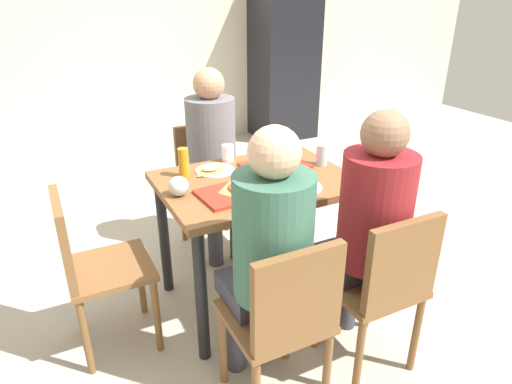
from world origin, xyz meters
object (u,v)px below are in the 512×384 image
person_in_red (268,248)px  person_far_side (213,149)px  paper_plate_center (215,170)px  pizza_slice_b (279,162)px  main_table (256,199)px  chair_left_end (90,262)px  plastic_cup_b (291,191)px  pizza_slice_c (211,169)px  tray_red_far (275,165)px  soda_can (322,155)px  drink_fridge (284,59)px  foil_bundle (179,186)px  plastic_cup_a (228,153)px  chair_near_right (383,283)px  paper_plate_near_edge (301,187)px  person_in_brown_jacket (368,221)px  chair_near_left (284,317)px  condiment_bottle (184,163)px  pizza_slice_a (240,188)px  chair_far_side (207,177)px

person_in_red → person_far_side: 1.27m
paper_plate_center → pizza_slice_b: size_ratio=1.10×
main_table → pizza_slice_b: pizza_slice_b is taller
chair_left_end → plastic_cup_b: (0.92, -0.32, 0.32)m
pizza_slice_c → plastic_cup_b: (0.20, -0.53, 0.03)m
tray_red_far → soda_can: 0.28m
person_in_red → drink_fridge: size_ratio=0.67×
chair_left_end → person_far_side: size_ratio=0.68×
pizza_slice_c → foil_bundle: size_ratio=2.11×
pizza_slice_b → plastic_cup_a: (-0.23, 0.20, 0.03)m
tray_red_far → drink_fridge: drink_fridge is taller
tray_red_far → foil_bundle: (-0.61, -0.13, 0.04)m
drink_fridge → person_far_side: bearing=-129.0°
chair_near_right → plastic_cup_a: (-0.28, 1.08, 0.32)m
pizza_slice_c → person_in_red: bearing=-95.6°
paper_plate_near_edge → tray_red_far: bearing=85.5°
person_in_brown_jacket → paper_plate_near_edge: person_in_brown_jacket is taller
chair_near_left → chair_near_right: 0.51m
person_in_red → foil_bundle: 0.63m
person_in_brown_jacket → paper_plate_center: (-0.41, 0.83, 0.03)m
chair_near_left → plastic_cup_b: (0.28, 0.44, 0.32)m
person_in_brown_jacket → foil_bundle: person_in_brown_jacket is taller
chair_left_end → drink_fridge: 3.95m
paper_plate_near_edge → main_table: bearing=126.4°
chair_near_right → paper_plate_near_edge: (-0.10, 0.55, 0.27)m
chair_left_end → condiment_bottle: 0.69m
pizza_slice_b → condiment_bottle: condiment_bottle is taller
chair_near_right → person_in_brown_jacket: (-0.00, 0.14, 0.25)m
paper_plate_near_edge → pizza_slice_b: size_ratio=1.10×
chair_near_right → plastic_cup_a: size_ratio=8.65×
paper_plate_center → soda_can: soda_can is taller
person_far_side → soda_can: size_ratio=10.45×
main_table → person_in_brown_jacket: (0.26, -0.62, 0.10)m
main_table → paper_plate_near_edge: (0.15, -0.21, 0.12)m
plastic_cup_a → plastic_cup_b: same height
pizza_slice_a → plastic_cup_a: plastic_cup_a is taller
main_table → person_far_side: size_ratio=0.80×
plastic_cup_a → foil_bundle: bearing=-140.3°
paper_plate_center → drink_fridge: size_ratio=0.12×
chair_near_right → pizza_slice_a: 0.81m
plastic_cup_b → plastic_cup_a: bearing=94.5°
chair_near_right → drink_fridge: size_ratio=0.46×
person_in_red → plastic_cup_a: (0.23, 0.94, 0.07)m
chair_near_left → drink_fridge: 4.18m
person_in_red → paper_plate_near_edge: (0.41, 0.41, 0.03)m
chair_left_end → foil_bundle: bearing=-2.4°
pizza_slice_b → drink_fridge: size_ratio=0.11×
person_in_red → paper_plate_near_edge: 0.58m
chair_far_side → plastic_cup_a: size_ratio=8.65×
main_table → tray_red_far: size_ratio=2.84×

